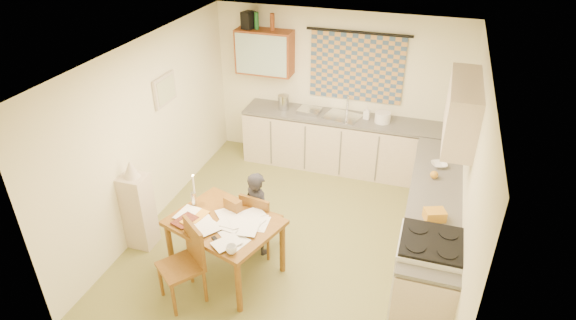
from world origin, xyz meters
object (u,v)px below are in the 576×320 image
(shelf_stand, at_px, (139,211))
(dining_table, at_px, (226,246))
(counter_right, at_px, (430,227))
(person, at_px, (258,213))
(counter_back, at_px, (344,144))
(chair_far, at_px, (262,231))
(stove, at_px, (425,278))

(shelf_stand, bearing_deg, dining_table, -6.22)
(counter_right, distance_m, person, 2.13)
(dining_table, bearing_deg, counter_back, 92.30)
(chair_far, bearing_deg, dining_table, 71.77)
(counter_right, relative_size, dining_table, 2.07)
(person, bearing_deg, chair_far, -117.58)
(chair_far, distance_m, shelf_stand, 1.58)
(counter_right, distance_m, chair_far, 2.09)
(counter_back, bearing_deg, counter_right, -51.18)
(stove, xyz_separation_m, shelf_stand, (-3.54, 0.09, 0.01))
(stove, xyz_separation_m, chair_far, (-2.02, 0.47, -0.23))
(counter_back, relative_size, dining_table, 2.32)
(dining_table, distance_m, person, 0.57)
(counter_right, xyz_separation_m, shelf_stand, (-3.54, -0.89, 0.06))
(counter_back, relative_size, chair_far, 3.72)
(counter_back, xyz_separation_m, stove, (1.46, -2.79, 0.05))
(counter_back, height_order, person, person)
(counter_right, height_order, dining_table, counter_right)
(person, relative_size, shelf_stand, 1.12)
(counter_back, distance_m, shelf_stand, 3.41)
(dining_table, height_order, person, person)
(dining_table, bearing_deg, person, 83.99)
(stove, distance_m, shelf_stand, 3.54)
(person, bearing_deg, shelf_stand, 45.31)
(shelf_stand, bearing_deg, counter_right, 14.05)
(dining_table, bearing_deg, stove, 19.50)
(chair_far, bearing_deg, counter_back, -95.06)
(chair_far, xyz_separation_m, person, (-0.03, -0.02, 0.30))
(counter_right, relative_size, shelf_stand, 2.87)
(counter_back, xyz_separation_m, chair_far, (-0.56, -2.33, -0.18))
(dining_table, distance_m, shelf_stand, 1.27)
(chair_far, bearing_deg, person, 39.01)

